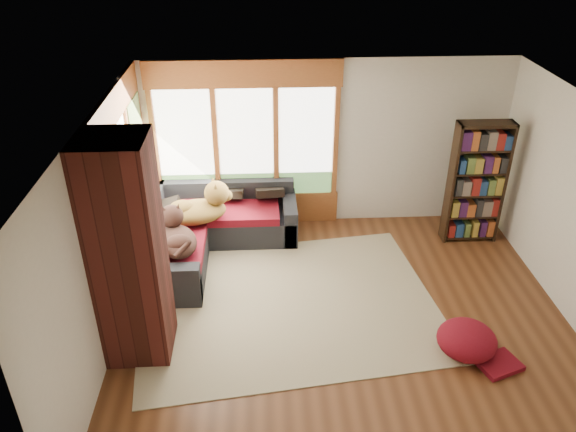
# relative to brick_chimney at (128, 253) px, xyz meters

# --- Properties ---
(floor) EXTENTS (5.50, 5.50, 0.00)m
(floor) POSITION_rel_brick_chimney_xyz_m (2.40, 0.35, -1.30)
(floor) COLOR #512C16
(floor) RESTS_ON ground
(ceiling) EXTENTS (5.50, 5.50, 0.00)m
(ceiling) POSITION_rel_brick_chimney_xyz_m (2.40, 0.35, 1.30)
(ceiling) COLOR white
(wall_back) EXTENTS (5.50, 0.04, 2.60)m
(wall_back) POSITION_rel_brick_chimney_xyz_m (2.40, 2.85, 0.00)
(wall_back) COLOR silver
(wall_back) RESTS_ON ground
(wall_front) EXTENTS (5.50, 0.04, 2.60)m
(wall_front) POSITION_rel_brick_chimney_xyz_m (2.40, -2.15, 0.00)
(wall_front) COLOR silver
(wall_front) RESTS_ON ground
(wall_left) EXTENTS (0.04, 5.00, 2.60)m
(wall_left) POSITION_rel_brick_chimney_xyz_m (-0.35, 0.35, 0.00)
(wall_left) COLOR silver
(wall_left) RESTS_ON ground
(windows_back) EXTENTS (2.82, 0.10, 1.90)m
(windows_back) POSITION_rel_brick_chimney_xyz_m (1.20, 2.82, 0.05)
(windows_back) COLOR #955126
(windows_back) RESTS_ON wall_back
(windows_left) EXTENTS (0.10, 2.62, 1.90)m
(windows_left) POSITION_rel_brick_chimney_xyz_m (-0.32, 1.55, 0.05)
(windows_left) COLOR #955126
(windows_left) RESTS_ON wall_left
(roller_blind) EXTENTS (0.03, 0.72, 0.90)m
(roller_blind) POSITION_rel_brick_chimney_xyz_m (-0.29, 2.38, 0.45)
(roller_blind) COLOR #708F50
(roller_blind) RESTS_ON wall_left
(brick_chimney) EXTENTS (0.70, 0.70, 2.60)m
(brick_chimney) POSITION_rel_brick_chimney_xyz_m (0.00, 0.00, 0.00)
(brick_chimney) COLOR #471914
(brick_chimney) RESTS_ON ground
(sectional_sofa) EXTENTS (2.20, 2.20, 0.80)m
(sectional_sofa) POSITION_rel_brick_chimney_xyz_m (0.45, 2.05, -1.00)
(sectional_sofa) COLOR black
(sectional_sofa) RESTS_ON ground
(area_rug) EXTENTS (4.06, 3.30, 0.01)m
(area_rug) POSITION_rel_brick_chimney_xyz_m (1.72, 0.69, -1.29)
(area_rug) COLOR beige
(area_rug) RESTS_ON ground
(bookshelf) EXTENTS (0.80, 0.27, 1.87)m
(bookshelf) POSITION_rel_brick_chimney_xyz_m (4.54, 2.16, -0.37)
(bookshelf) COLOR black
(bookshelf) RESTS_ON ground
(pouf) EXTENTS (0.88, 0.88, 0.36)m
(pouf) POSITION_rel_brick_chimney_xyz_m (3.70, -0.28, -1.10)
(pouf) COLOR maroon
(pouf) RESTS_ON area_rug
(dog_tan) EXTENTS (1.01, 0.76, 0.50)m
(dog_tan) POSITION_rel_brick_chimney_xyz_m (0.55, 2.00, -0.51)
(dog_tan) COLOR brown
(dog_tan) RESTS_ON sectional_sofa
(dog_brindle) EXTENTS (0.70, 0.91, 0.45)m
(dog_brindle) POSITION_rel_brick_chimney_xyz_m (0.28, 1.30, -0.54)
(dog_brindle) COLOR black
(dog_brindle) RESTS_ON sectional_sofa
(throw_pillows) EXTENTS (1.98, 1.68, 0.45)m
(throw_pillows) POSITION_rel_brick_chimney_xyz_m (0.53, 2.10, -0.55)
(throw_pillows) COLOR black
(throw_pillows) RESTS_ON sectional_sofa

